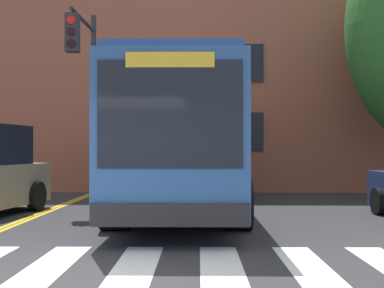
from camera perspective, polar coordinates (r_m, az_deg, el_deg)
crosswalk at (r=7.26m, az=-6.27°, el=-13.19°), size 9.96×3.41×0.01m
lane_line_yellow_inner at (r=21.49m, az=-9.76°, el=-4.82°), size 0.12×36.00×0.01m
lane_line_yellow_outer at (r=21.46m, az=-9.33°, el=-4.83°), size 0.12×36.00×0.01m
city_bus at (r=14.20m, az=-1.05°, el=0.35°), size 3.04×11.93×3.37m
car_teal_behind_bus at (r=24.39m, az=1.12°, el=-2.36°), size 2.07×3.96×1.83m
traffic_light_overhead at (r=15.60m, az=-11.30°, el=7.35°), size 0.34×2.72×5.66m
building_facade at (r=23.89m, az=-7.78°, el=6.45°), size 40.39×7.54×9.02m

